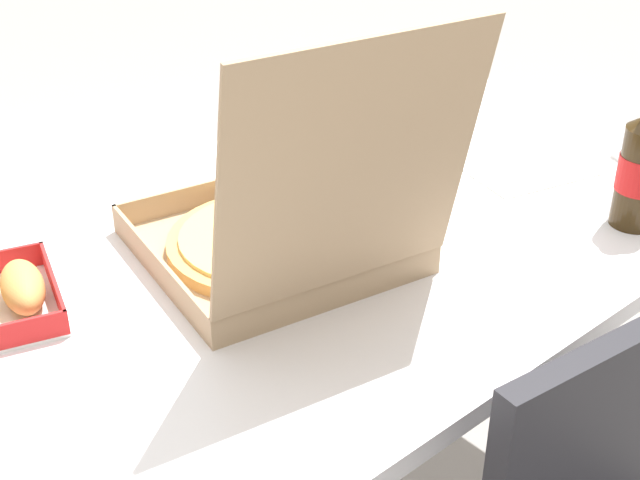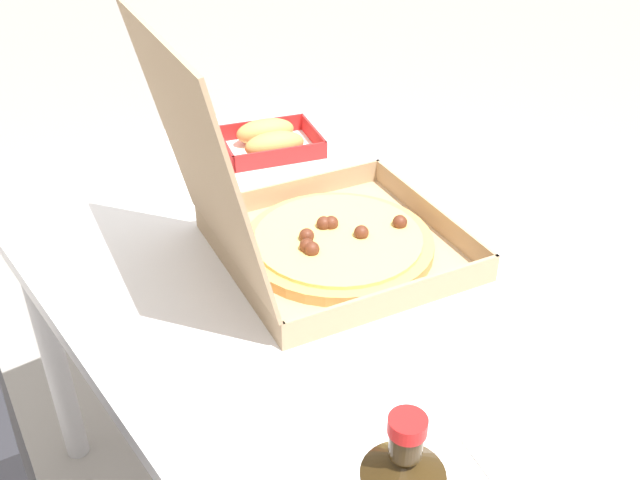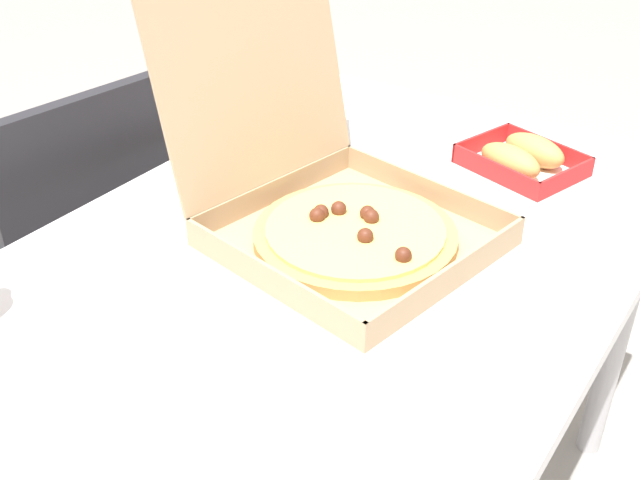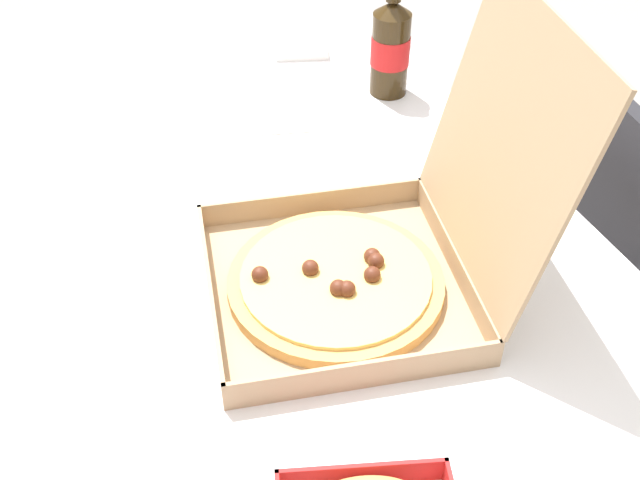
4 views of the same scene
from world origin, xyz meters
TOP-DOWN VIEW (x-y plane):
  - dining_table at (0.00, 0.00)m, footprint 1.43×0.81m
  - pizza_box_open at (0.13, 0.02)m, footprint 0.42×0.49m
  - bread_side_box at (0.48, -0.13)m, footprint 0.20×0.23m

SIDE VIEW (x-z plane):
  - dining_table at x=0.00m, z-range 0.28..0.99m
  - bread_side_box at x=0.48m, z-range 0.70..0.76m
  - pizza_box_open at x=0.13m, z-range 0.56..0.96m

